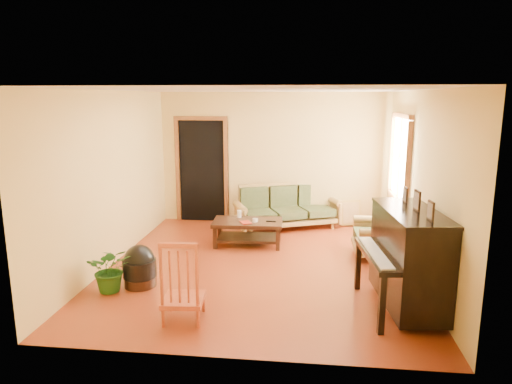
# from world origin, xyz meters

# --- Properties ---
(floor) EXTENTS (5.00, 5.00, 0.00)m
(floor) POSITION_xyz_m (0.00, 0.00, 0.00)
(floor) COLOR #65200D
(floor) RESTS_ON ground
(doorway) EXTENTS (1.08, 0.16, 2.05)m
(doorway) POSITION_xyz_m (-1.45, 2.48, 1.02)
(doorway) COLOR black
(doorway) RESTS_ON floor
(window) EXTENTS (0.12, 1.36, 1.46)m
(window) POSITION_xyz_m (2.21, 1.30, 1.50)
(window) COLOR white
(window) RESTS_ON right_wall
(sofa) EXTENTS (2.14, 1.53, 0.85)m
(sofa) POSITION_xyz_m (0.32, 2.08, 0.42)
(sofa) COLOR olive
(sofa) RESTS_ON floor
(coffee_table) EXTENTS (1.20, 0.69, 0.43)m
(coffee_table) POSITION_xyz_m (-0.32, 0.99, 0.21)
(coffee_table) COLOR black
(coffee_table) RESTS_ON floor
(armchair) EXTENTS (0.81, 0.85, 0.84)m
(armchair) POSITION_xyz_m (1.79, 0.66, 0.42)
(armchair) COLOR olive
(armchair) RESTS_ON floor
(piano) EXTENTS (0.96, 1.46, 1.22)m
(piano) POSITION_xyz_m (1.88, -1.22, 0.61)
(piano) COLOR black
(piano) RESTS_ON floor
(footstool) EXTENTS (0.58, 0.58, 0.42)m
(footstool) POSITION_xyz_m (-1.53, -0.91, 0.21)
(footstool) COLOR black
(footstool) RESTS_ON floor
(red_chair) EXTENTS (0.49, 0.53, 0.97)m
(red_chair) POSITION_xyz_m (-0.69, -1.76, 0.49)
(red_chair) COLOR #98381B
(red_chair) RESTS_ON floor
(leaning_frame) EXTENTS (0.41, 0.18, 0.53)m
(leaning_frame) POSITION_xyz_m (1.55, 2.40, 0.27)
(leaning_frame) COLOR #B4923C
(leaning_frame) RESTS_ON floor
(ceramic_crock) EXTENTS (0.22, 0.22, 0.27)m
(ceramic_crock) POSITION_xyz_m (2.14, 2.34, 0.14)
(ceramic_crock) COLOR #3557A1
(ceramic_crock) RESTS_ON floor
(potted_plant) EXTENTS (0.66, 0.61, 0.61)m
(potted_plant) POSITION_xyz_m (-1.84, -1.11, 0.31)
(potted_plant) COLOR #1F5317
(potted_plant) RESTS_ON floor
(book) EXTENTS (0.23, 0.26, 0.02)m
(book) POSITION_xyz_m (-0.40, 0.80, 0.44)
(book) COLOR #9F2515
(book) RESTS_ON coffee_table
(candle) EXTENTS (0.10, 0.10, 0.13)m
(candle) POSITION_xyz_m (-0.49, 1.19, 0.49)
(candle) COLOR white
(candle) RESTS_ON coffee_table
(glass_jar) EXTENTS (0.10, 0.10, 0.06)m
(glass_jar) POSITION_xyz_m (-0.18, 0.93, 0.46)
(glass_jar) COLOR white
(glass_jar) RESTS_ON coffee_table
(remote) EXTENTS (0.17, 0.06, 0.02)m
(remote) POSITION_xyz_m (0.09, 0.97, 0.44)
(remote) COLOR black
(remote) RESTS_ON coffee_table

